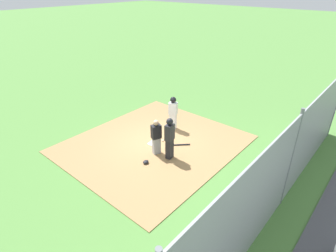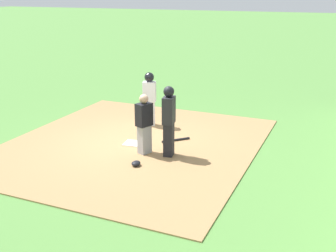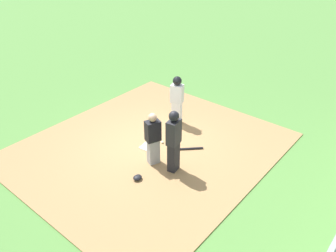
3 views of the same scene
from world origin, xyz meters
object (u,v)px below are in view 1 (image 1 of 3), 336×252
Objects in this scene: catcher at (156,137)px; catcher_mask at (146,162)px; home_plate at (154,143)px; runner at (173,111)px; umpire at (170,138)px; baseball_bat at (181,145)px; baseball at (163,141)px.

catcher_mask is at bearing 124.69° from catcher.
catcher is at bearing -128.05° from home_plate.
catcher is 2.28m from runner.
umpire is 1.38m from baseball_bat.
umpire is at bearing -25.95° from catcher_mask.
umpire is at bearing -148.89° from catcher.
runner reaches higher than catcher.
runner is (2.01, 1.49, -0.01)m from umpire.
home_plate is at bearing -8.84° from runner.
runner is (1.63, 0.27, 0.91)m from home_plate.
catcher_mask is (-2.92, -1.05, -0.86)m from runner.
home_plate is 0.43m from baseball.
runner is 21.85× the size of baseball.
home_plate is 1.50m from catcher_mask.
home_plate is at bearing 31.23° from catcher_mask.
home_plate is 0.29× the size of catcher.
runner is at bearing 19.77° from baseball.
catcher_mask reaches higher than baseball_bat.
baseball is at bearing -41.45° from catcher.
baseball is (-0.25, 0.82, 0.01)m from baseball_bat.
baseball is (0.40, -0.17, 0.03)m from home_plate.
baseball_bat is 0.85m from baseball.
runner is at bearing -45.20° from catcher.
runner is 1.58m from baseball.
catcher reaches higher than catcher_mask.
home_plate is 0.27× the size of runner.
catcher is 1.10m from catcher_mask.
catcher is (-0.47, -0.60, 0.77)m from home_plate.
baseball_bat is 1.94m from catcher_mask.
catcher is 0.87× the size of umpire.
baseball_bat is (1.02, 0.23, -0.90)m from umpire.
home_plate is 0.25× the size of umpire.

